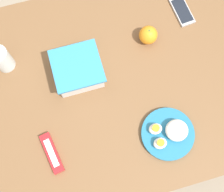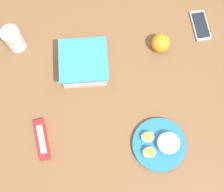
{
  "view_description": "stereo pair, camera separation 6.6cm",
  "coord_description": "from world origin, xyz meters",
  "px_view_note": "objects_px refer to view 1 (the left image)",
  "views": [
    {
      "loc": [
        -0.14,
        -0.37,
        1.88
      ],
      "look_at": [
        -0.05,
        -0.06,
        0.78
      ],
      "focal_mm": 50.0,
      "sensor_mm": 36.0,
      "label": 1
    },
    {
      "loc": [
        -0.07,
        -0.38,
        1.88
      ],
      "look_at": [
        -0.05,
        -0.06,
        0.78
      ],
      "focal_mm": 50.0,
      "sensor_mm": 36.0,
      "label": 2
    }
  ],
  "objects_px": {
    "drinking_glass": "(2,59)",
    "candy_bar": "(52,153)",
    "orange_fruit": "(148,35)",
    "cell_phone": "(182,11)",
    "rice_plate": "(169,133)",
    "food_container": "(78,70)"
  },
  "relations": [
    {
      "from": "rice_plate",
      "to": "cell_phone",
      "type": "bearing_deg",
      "value": 64.93
    },
    {
      "from": "candy_bar",
      "to": "orange_fruit",
      "type": "bearing_deg",
      "value": 35.85
    },
    {
      "from": "rice_plate",
      "to": "cell_phone",
      "type": "relative_size",
      "value": 1.4
    },
    {
      "from": "candy_bar",
      "to": "rice_plate",
      "type": "bearing_deg",
      "value": -6.47
    },
    {
      "from": "rice_plate",
      "to": "drinking_glass",
      "type": "bearing_deg",
      "value": 140.17
    },
    {
      "from": "food_container",
      "to": "candy_bar",
      "type": "bearing_deg",
      "value": -121.82
    },
    {
      "from": "orange_fruit",
      "to": "rice_plate",
      "type": "distance_m",
      "value": 0.39
    },
    {
      "from": "food_container",
      "to": "drinking_glass",
      "type": "xyz_separation_m",
      "value": [
        -0.26,
        0.11,
        0.02
      ]
    },
    {
      "from": "candy_bar",
      "to": "cell_phone",
      "type": "xyz_separation_m",
      "value": [
        0.64,
        0.42,
        -0.0
      ]
    },
    {
      "from": "food_container",
      "to": "cell_phone",
      "type": "xyz_separation_m",
      "value": [
        0.47,
        0.15,
        -0.03
      ]
    },
    {
      "from": "rice_plate",
      "to": "food_container",
      "type": "bearing_deg",
      "value": 128.85
    },
    {
      "from": "drinking_glass",
      "to": "rice_plate",
      "type": "bearing_deg",
      "value": -39.83
    },
    {
      "from": "food_container",
      "to": "rice_plate",
      "type": "relative_size",
      "value": 0.93
    },
    {
      "from": "drinking_glass",
      "to": "candy_bar",
      "type": "bearing_deg",
      "value": -76.12
    },
    {
      "from": "cell_phone",
      "to": "drinking_glass",
      "type": "distance_m",
      "value": 0.74
    },
    {
      "from": "food_container",
      "to": "orange_fruit",
      "type": "height_order",
      "value": "food_container"
    },
    {
      "from": "rice_plate",
      "to": "candy_bar",
      "type": "bearing_deg",
      "value": 173.53
    },
    {
      "from": "food_container",
      "to": "drinking_glass",
      "type": "height_order",
      "value": "drinking_glass"
    },
    {
      "from": "candy_bar",
      "to": "drinking_glass",
      "type": "height_order",
      "value": "drinking_glass"
    },
    {
      "from": "orange_fruit",
      "to": "cell_phone",
      "type": "bearing_deg",
      "value": 24.5
    },
    {
      "from": "drinking_glass",
      "to": "orange_fruit",
      "type": "bearing_deg",
      "value": -4.84
    },
    {
      "from": "rice_plate",
      "to": "drinking_glass",
      "type": "xyz_separation_m",
      "value": [
        -0.52,
        0.43,
        0.03
      ]
    }
  ]
}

